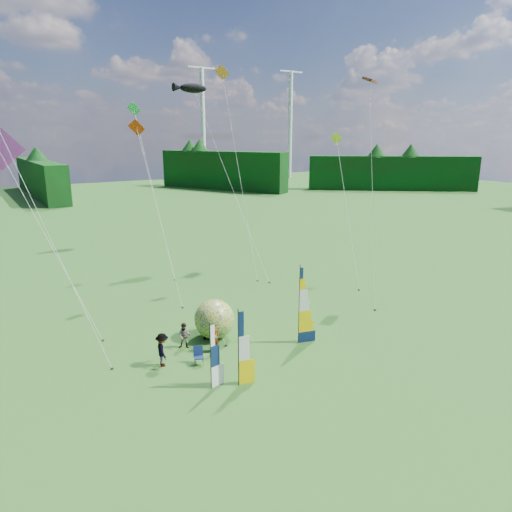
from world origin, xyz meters
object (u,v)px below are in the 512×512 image
spectator_b (185,336)px  side_banner_far (211,358)px  side_banner_left (238,349)px  kite_whale (228,169)px  spectator_c (162,350)px  camp_chair (199,356)px  feather_banner_main (299,306)px  spectator_a (214,338)px  spectator_d (206,326)px  bol_inflatable (214,319)px

spectator_b → side_banner_far: bearing=-63.0°
side_banner_left → kite_whale: kite_whale is taller
spectator_c → camp_chair: bearing=-108.6°
feather_banner_main → side_banner_far: (-6.70, -1.68, -0.69)m
kite_whale → spectator_a: bearing=-123.0°
feather_banner_main → spectator_a: (-4.72, 1.70, -1.50)m
feather_banner_main → spectator_d: (-4.34, 3.45, -1.50)m
spectator_a → side_banner_left: bearing=-112.3°
spectator_a → spectator_c: 3.09m
feather_banner_main → bol_inflatable: bearing=152.7°
feather_banner_main → spectator_d: feather_banner_main is taller
camp_chair → kite_whale: bearing=74.9°
side_banner_left → spectator_a: side_banner_left is taller
side_banner_far → camp_chair: (0.56, 2.54, -1.16)m
side_banner_far → camp_chair: size_ratio=3.37×
spectator_b → feather_banner_main: bearing=8.5°
side_banner_far → spectator_b: (0.76, 4.77, -0.89)m
feather_banner_main → kite_whale: kite_whale is taller
spectator_c → bol_inflatable: bearing=-57.2°
feather_banner_main → spectator_d: size_ratio=2.76×
spectator_b → camp_chair: bearing=-59.0°
kite_whale → side_banner_left: bearing=-119.2°
side_banner_left → side_banner_far: (-1.27, 0.49, -0.30)m
kite_whale → spectator_d: bearing=-125.2°
side_banner_far → camp_chair: 2.85m
spectator_a → spectator_d: bearing=65.8°
side_banner_left → bol_inflatable: 5.87m
side_banner_far → spectator_a: (1.98, 3.38, -0.81)m
side_banner_far → spectator_a: side_banner_far is taller
spectator_d → camp_chair: spectator_d is taller
side_banner_left → side_banner_far: size_ratio=1.18×
feather_banner_main → spectator_b: 6.88m
side_banner_far → bol_inflatable: 5.89m
side_banner_far → bol_inflatable: (2.89, 5.11, -0.44)m
side_banner_left → spectator_b: (-0.51, 5.26, -1.18)m
spectator_a → kite_whale: (9.71, 15.28, 8.23)m
spectator_c → spectator_d: spectator_c is taller
spectator_d → side_banner_far: bearing=91.6°
bol_inflatable → camp_chair: 3.54m
side_banner_left → kite_whale: (10.42, 19.15, 7.12)m
side_banner_left → camp_chair: bearing=114.4°
spectator_c → spectator_b: bearing=-44.7°
spectator_d → kite_whale: kite_whale is taller
feather_banner_main → side_banner_left: feather_banner_main is taller
feather_banner_main → camp_chair: feather_banner_main is taller
spectator_d → kite_whale: (9.33, 13.53, 8.22)m
spectator_a → feather_banner_main: bearing=-31.8°
bol_inflatable → feather_banner_main: bearing=-42.0°
feather_banner_main → side_banner_far: bearing=-151.2°
side_banner_left → side_banner_far: bearing=170.3°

